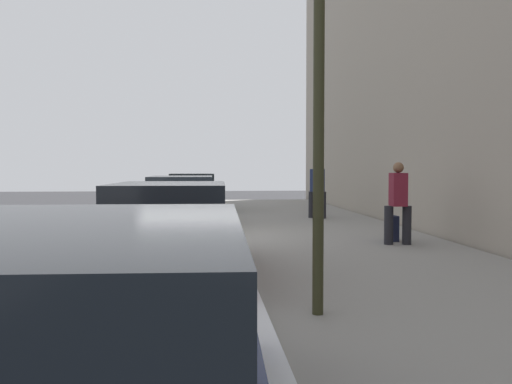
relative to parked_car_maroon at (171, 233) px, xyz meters
name	(u,v)px	position (x,y,z in m)	size (l,w,h in m)	color
ground_plane	(192,239)	(5.18, -0.18, -0.76)	(56.00, 56.00, 0.00)	#28282B
sidewalk	(326,235)	(5.18, -3.48, -0.68)	(28.00, 4.60, 0.15)	gray
lane_stripe_centre	(56,241)	(5.18, 3.02, -0.75)	(28.00, 0.14, 0.01)	gold
snow_bank_curb	(231,282)	(-0.53, -0.88, -0.65)	(8.57, 0.56, 0.22)	white
parked_car_maroon	(171,233)	(0.00, 0.00, 0.00)	(4.62, 2.00, 1.51)	black
parked_car_white	(182,204)	(6.56, 0.12, 0.00)	(4.80, 1.92, 1.51)	black
parked_car_green	(191,193)	(12.94, 0.03, 0.00)	(4.64, 2.01, 1.51)	black
pedestrian_burgundy_coat	(398,201)	(2.80, -4.46, 0.30)	(0.48, 0.56, 1.70)	black
pedestrian_navy_coat	(317,188)	(8.95, -4.00, 0.33)	(0.56, 0.52, 1.77)	black
traffic_light_pole	(319,28)	(-2.48, -1.72, 2.47)	(0.35, 0.26, 4.57)	#2D2D19
rolling_suitcase	(392,228)	(3.34, -4.51, -0.33)	(0.34, 0.22, 0.91)	#191E38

